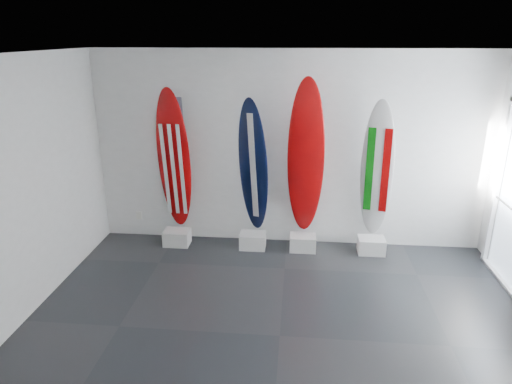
# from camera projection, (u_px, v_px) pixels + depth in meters

# --- Properties ---
(floor) EXTENTS (6.00, 6.00, 0.00)m
(floor) POSITION_uv_depth(u_px,v_px,m) (280.00, 336.00, 5.05)
(floor) COLOR black
(floor) RESTS_ON ground
(ceiling) EXTENTS (6.00, 6.00, 0.00)m
(ceiling) POSITION_uv_depth(u_px,v_px,m) (285.00, 56.00, 4.06)
(ceiling) COLOR white
(ceiling) RESTS_ON wall_back
(wall_back) EXTENTS (6.00, 0.00, 6.00)m
(wall_back) POSITION_uv_depth(u_px,v_px,m) (289.00, 151.00, 6.90)
(wall_back) COLOR silver
(wall_back) RESTS_ON ground
(wall_left) EXTENTS (0.00, 5.00, 5.00)m
(wall_left) POSITION_uv_depth(u_px,v_px,m) (1.00, 201.00, 4.82)
(wall_left) COLOR silver
(wall_left) RESTS_ON ground
(display_block_usa) EXTENTS (0.40, 0.30, 0.24)m
(display_block_usa) POSITION_uv_depth(u_px,v_px,m) (177.00, 237.00, 7.21)
(display_block_usa) COLOR silver
(display_block_usa) RESTS_ON floor
(surfboard_usa) EXTENTS (0.52, 0.38, 2.25)m
(surfboard_usa) POSITION_uv_depth(u_px,v_px,m) (174.00, 161.00, 6.90)
(surfboard_usa) COLOR #8D0505
(surfboard_usa) RESTS_ON display_block_usa
(display_block_navy) EXTENTS (0.40, 0.30, 0.24)m
(display_block_navy) POSITION_uv_depth(u_px,v_px,m) (253.00, 241.00, 7.10)
(display_block_navy) COLOR silver
(display_block_navy) RESTS_ON floor
(surfboard_navy) EXTENTS (0.57, 0.49, 2.12)m
(surfboard_navy) POSITION_uv_depth(u_px,v_px,m) (253.00, 167.00, 6.81)
(surfboard_navy) COLOR black
(surfboard_navy) RESTS_ON display_block_navy
(display_block_swiss) EXTENTS (0.40, 0.30, 0.24)m
(display_block_swiss) POSITION_uv_depth(u_px,v_px,m) (303.00, 243.00, 7.03)
(display_block_swiss) COLOR silver
(display_block_swiss) RESTS_ON floor
(surfboard_swiss) EXTENTS (0.57, 0.40, 2.42)m
(surfboard_swiss) POSITION_uv_depth(u_px,v_px,m) (306.00, 159.00, 6.69)
(surfboard_swiss) COLOR #8D0505
(surfboard_swiss) RESTS_ON display_block_swiss
(display_block_italy) EXTENTS (0.40, 0.30, 0.24)m
(display_block_italy) POSITION_uv_depth(u_px,v_px,m) (371.00, 245.00, 6.94)
(display_block_italy) COLOR silver
(display_block_italy) RESTS_ON floor
(surfboard_italy) EXTENTS (0.53, 0.39, 2.12)m
(surfboard_italy) POSITION_uv_depth(u_px,v_px,m) (377.00, 170.00, 6.65)
(surfboard_italy) COLOR silver
(surfboard_italy) RESTS_ON display_block_italy
(wall_outlet) EXTENTS (0.09, 0.02, 0.13)m
(wall_outlet) POSITION_uv_depth(u_px,v_px,m) (139.00, 215.00, 7.48)
(wall_outlet) COLOR silver
(wall_outlet) RESTS_ON wall_back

